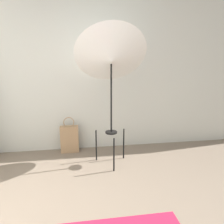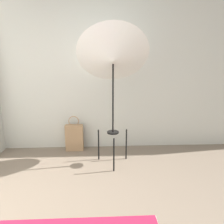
{
  "view_description": "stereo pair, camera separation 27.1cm",
  "coord_description": "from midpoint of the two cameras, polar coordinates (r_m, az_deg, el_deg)",
  "views": [
    {
      "loc": [
        0.07,
        -0.97,
        1.46
      ],
      "look_at": [
        0.46,
        1.63,
        0.8
      ],
      "focal_mm": 35.0,
      "sensor_mm": 36.0,
      "label": 1
    },
    {
      "loc": [
        0.34,
        -1.0,
        1.46
      ],
      "look_at": [
        0.46,
        1.63,
        0.8
      ],
      "focal_mm": 35.0,
      "sensor_mm": 36.0,
      "label": 2
    }
  ],
  "objects": [
    {
      "name": "tote_bag",
      "position": [
        3.54,
        -7.65,
        -6.61
      ],
      "size": [
        0.28,
        0.11,
        0.57
      ],
      "color": "#9E7A56",
      "rests_on": "ground_plane"
    },
    {
      "name": "wall_back",
      "position": [
        3.47,
        -6.24,
        11.28
      ],
      "size": [
        8.0,
        0.05,
        2.6
      ],
      "color": "beige",
      "rests_on": "ground_plane"
    },
    {
      "name": "photo_umbrella",
      "position": [
        2.85,
        3.06,
        13.8
      ],
      "size": [
        0.95,
        0.72,
        1.87
      ],
      "color": "black",
      "rests_on": "ground_plane"
    }
  ]
}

